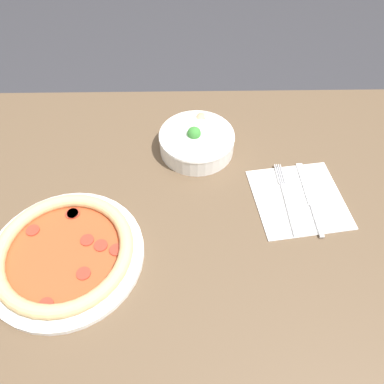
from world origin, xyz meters
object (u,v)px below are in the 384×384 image
(pizza, at_px, (64,252))
(knife, at_px, (311,201))
(bowl, at_px, (196,140))
(fork, at_px, (286,199))

(pizza, height_order, knife, pizza)
(bowl, bearing_deg, pizza, -131.36)
(pizza, height_order, bowl, bowl)
(bowl, relative_size, knife, 0.88)
(pizza, relative_size, knife, 1.48)
(pizza, relative_size, fork, 1.54)
(pizza, xyz_separation_m, knife, (0.49, 0.12, -0.01))
(bowl, xyz_separation_m, knife, (0.24, -0.16, -0.02))
(fork, relative_size, knife, 0.96)
(bowl, height_order, knife, bowl)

